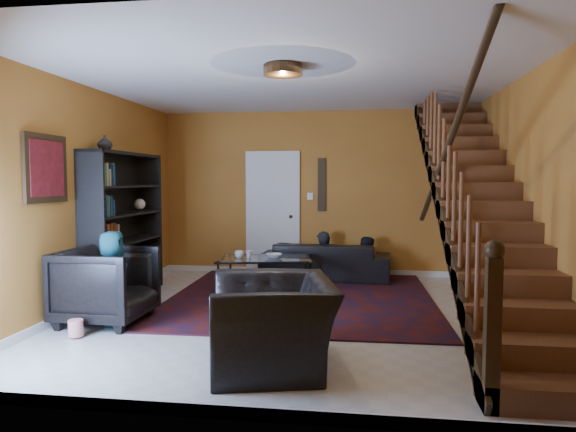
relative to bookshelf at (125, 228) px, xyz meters
name	(u,v)px	position (x,y,z in m)	size (l,w,h in m)	color
floor	(293,315)	(2.40, -0.60, -0.96)	(5.50, 5.50, 0.00)	beige
room	(216,285)	(1.07, 0.73, -0.91)	(5.50, 5.50, 5.50)	#C0782A
staircase	(479,200)	(4.53, -0.60, 0.43)	(0.95, 5.02, 3.18)	brown
bookshelf	(125,228)	(0.00, 0.00, 0.00)	(0.35, 1.80, 2.00)	black
door	(273,215)	(1.70, 2.12, 0.06)	(0.82, 0.05, 2.05)	silver
framed_picture	(46,169)	(-0.17, -1.50, 0.79)	(0.04, 0.74, 0.74)	maroon
wall_hanging	(322,185)	(2.55, 2.13, 0.59)	(0.14, 0.03, 0.90)	black
ceiling_fixture	(283,70)	(2.40, -1.40, 1.78)	(0.40, 0.40, 0.10)	#3F2814
rug	(302,295)	(2.41, 0.47, -0.95)	(3.56, 4.07, 0.02)	#42100B
sofa	(325,261)	(2.65, 1.70, -0.66)	(2.09, 0.82, 0.61)	black
armchair_left	(106,285)	(0.35, -1.23, -0.53)	(0.93, 0.95, 0.87)	black
armchair_right	(273,323)	(2.45, -2.31, -0.58)	(1.18, 1.03, 0.77)	black
person_adult_a	(323,268)	(2.61, 1.75, -0.79)	(0.45, 0.30, 1.24)	black
person_adult_b	(365,272)	(3.30, 1.75, -0.83)	(0.56, 0.44, 1.16)	black
person_child	(112,278)	(0.45, -1.28, -0.43)	(0.52, 0.34, 1.06)	#174859
coffee_table	(266,271)	(1.84, 0.69, -0.68)	(1.42, 0.98, 0.49)	black
cup_a	(239,254)	(1.47, 0.59, -0.42)	(0.14, 0.14, 0.11)	#999999
cup_b	(249,254)	(1.59, 0.69, -0.42)	(0.10, 0.10, 0.09)	#999999
bowl	(274,256)	(1.96, 0.72, -0.44)	(0.23, 0.23, 0.06)	#999999
vase	(105,143)	(0.00, -0.50, 1.13)	(0.18, 0.18, 0.19)	#999999
popcorn_bucket	(76,328)	(0.30, -1.80, -0.86)	(0.15, 0.15, 0.17)	red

